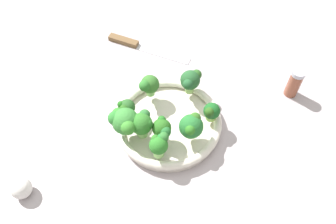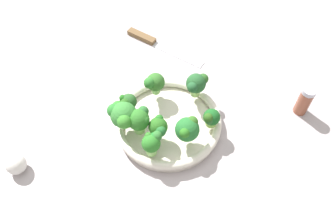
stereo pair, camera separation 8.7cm
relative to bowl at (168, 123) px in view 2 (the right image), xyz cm
name	(u,v)px [view 2 (the right image)]	position (x,y,z in cm)	size (l,w,h in cm)	color
ground_plane	(164,121)	(-1.54, 2.33, -3.13)	(130.00, 130.00, 2.50)	#ACA2A6
bowl	(168,123)	(0.00, 0.00, 0.00)	(27.32, 27.32, 3.69)	silver
broccoli_floret_0	(154,83)	(-4.93, 7.83, 5.74)	(5.15, 5.37, 6.55)	#85C768
broccoli_floret_1	(211,118)	(10.54, 0.00, 4.81)	(4.19, 4.46, 5.29)	#88BC4D
broccoli_floret_2	(152,142)	(-2.07, -9.67, 5.77)	(4.57, 4.81, 6.47)	#92D06C
broccoli_floret_3	(188,129)	(5.47, -4.79, 5.78)	(5.85, 6.07, 6.80)	#A1D464
broccoli_floret_4	(196,84)	(5.78, 9.07, 6.01)	(5.61, 6.21, 6.90)	#92BF65
broccoli_floret_5	(157,127)	(-1.73, -4.99, 5.13)	(4.95, 5.36, 5.66)	#7CB55A
broccoli_floret_6	(139,120)	(-6.19, -4.35, 6.14)	(5.43, 6.00, 7.13)	#8BCC6A
broccoli_floret_7	(128,102)	(-10.29, 0.88, 5.21)	(4.36, 4.47, 5.71)	#91D163
broccoli_floret_8	(123,115)	(-10.37, -3.79, 6.36)	(7.45, 7.64, 7.68)	#84B65C
knife	(154,43)	(-9.44, 29.53, -1.33)	(25.47, 12.48, 1.50)	silver
garlic_bulb	(16,164)	(-33.22, -18.08, 0.58)	(4.93, 4.93, 4.93)	silver
pepper_shaker	(305,100)	(33.93, 11.13, 2.71)	(3.63, 3.63, 9.08)	brown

